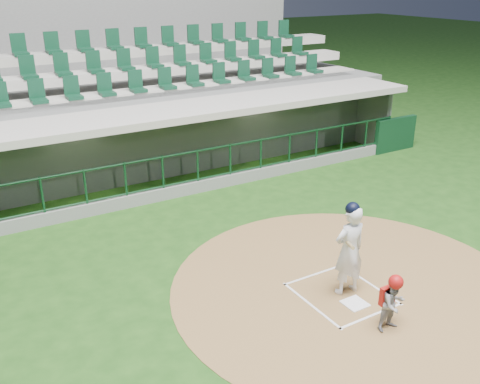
# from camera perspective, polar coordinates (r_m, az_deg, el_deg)

# --- Properties ---
(ground) EXTENTS (120.00, 120.00, 0.00)m
(ground) POSITION_cam_1_polar(r_m,az_deg,el_deg) (11.12, 9.70, -10.01)
(ground) COLOR #1A4212
(ground) RESTS_ON ground
(dirt_circle) EXTENTS (7.20, 7.20, 0.01)m
(dirt_circle) POSITION_cam_1_polar(r_m,az_deg,el_deg) (11.16, 11.57, -9.97)
(dirt_circle) COLOR brown
(dirt_circle) RESTS_ON ground
(home_plate) EXTENTS (0.43, 0.43, 0.02)m
(home_plate) POSITION_cam_1_polar(r_m,az_deg,el_deg) (10.68, 12.16, -11.55)
(home_plate) COLOR white
(home_plate) RESTS_ON dirt_circle
(batter_box_chalk) EXTENTS (1.55, 1.80, 0.01)m
(batter_box_chalk) POSITION_cam_1_polar(r_m,az_deg,el_deg) (10.92, 10.73, -10.62)
(batter_box_chalk) COLOR white
(batter_box_chalk) RESTS_ON ground
(dugout_structure) EXTENTS (16.40, 3.70, 3.00)m
(dugout_structure) POSITION_cam_1_polar(r_m,az_deg,el_deg) (16.91, -7.01, 5.15)
(dugout_structure) COLOR slate
(dugout_structure) RESTS_ON ground
(seating_deck) EXTENTS (17.00, 6.72, 5.15)m
(seating_deck) POSITION_cam_1_polar(r_m,az_deg,el_deg) (19.51, -11.21, 8.62)
(seating_deck) COLOR slate
(seating_deck) RESTS_ON ground
(batter) EXTENTS (0.89, 0.88, 1.94)m
(batter) POSITION_cam_1_polar(r_m,az_deg,el_deg) (10.53, 11.58, -5.96)
(batter) COLOR white
(batter) RESTS_ON dirt_circle
(catcher) EXTENTS (0.50, 0.40, 1.09)m
(catcher) POSITION_cam_1_polar(r_m,az_deg,el_deg) (9.90, 16.01, -11.21)
(catcher) COLOR gray
(catcher) RESTS_ON dirt_circle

